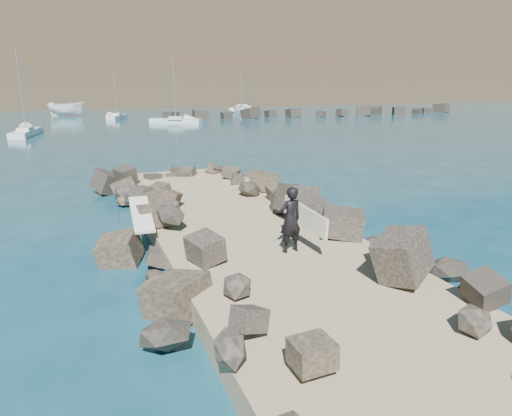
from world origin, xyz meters
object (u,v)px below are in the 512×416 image
object	(u,v)px
boat_imported	(66,109)
sailboat_b	(117,117)
surfboard_resting	(142,217)
surfer_with_board	(293,219)

from	to	relation	value
boat_imported	sailboat_b	bearing A→B (deg)	-125.25
surfboard_resting	surfer_with_board	distance (m)	5.19
surfer_with_board	sailboat_b	xyz separation A→B (m)	(0.88, 63.08, -1.21)
surfboard_resting	sailboat_b	distance (m)	59.69
surfer_with_board	sailboat_b	distance (m)	63.10
surfboard_resting	boat_imported	size ratio (longest dim) A/B	0.39
surfboard_resting	boat_imported	bearing A→B (deg)	95.19
surfer_with_board	surfboard_resting	bearing A→B (deg)	136.23
surfboard_resting	boat_imported	distance (m)	70.76
surfboard_resting	sailboat_b	xyz separation A→B (m)	(4.61, 59.51, -0.69)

